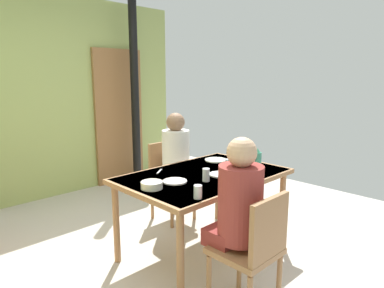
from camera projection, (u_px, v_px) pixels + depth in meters
name	position (u px, v px, depth m)	size (l,w,h in m)	color
ground_plane	(157.00, 261.00, 3.02)	(6.09, 6.09, 0.00)	beige
wall_back	(41.00, 98.00, 4.40)	(4.13, 0.10, 2.65)	#9AAB5E
door_wooden	(119.00, 117.00, 5.17)	(0.80, 0.05, 2.00)	olive
stove_pipe_column	(135.00, 96.00, 5.00)	(0.12, 0.12, 2.65)	black
dining_table	(204.00, 181.00, 3.06)	(1.47, 0.96, 0.75)	#966943
chair_near_diner	(254.00, 248.00, 2.24)	(0.40, 0.40, 0.87)	#966943
chair_far_diner	(169.00, 175.00, 3.88)	(0.40, 0.40, 0.87)	#966943
person_near_diner	(239.00, 201.00, 2.28)	(0.30, 0.37, 0.77)	maroon
person_far_diner	(177.00, 153.00, 3.73)	(0.30, 0.37, 0.77)	silver
water_bottle_green_near	(257.00, 164.00, 2.88)	(0.07, 0.07, 0.26)	#37846B
serving_bowl_center	(152.00, 185.00, 2.64)	(0.17, 0.17, 0.06)	white
dinner_plate_near_left	(220.00, 174.00, 3.00)	(0.20, 0.20, 0.01)	white
dinner_plate_near_right	(216.00, 160.00, 3.52)	(0.23, 0.23, 0.01)	white
dinner_plate_far_center	(175.00, 181.00, 2.81)	(0.20, 0.20, 0.01)	white
dinner_plate_far_side	(240.00, 164.00, 3.36)	(0.21, 0.21, 0.01)	white
drinking_glass_by_near_diner	(228.00, 164.00, 3.17)	(0.06, 0.06, 0.10)	silver
drinking_glass_by_far_diner	(198.00, 192.00, 2.42)	(0.06, 0.06, 0.10)	silver
drinking_glass_spare_center	(206.00, 175.00, 2.82)	(0.06, 0.06, 0.11)	silver
cutlery_knife_near	(248.00, 171.00, 3.13)	(0.15, 0.02, 0.00)	silver
cutlery_fork_near	(159.00, 171.00, 3.12)	(0.15, 0.02, 0.00)	silver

